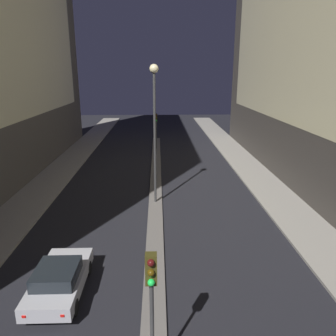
{
  "coord_description": "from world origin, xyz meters",
  "views": [
    {
      "loc": [
        0.22,
        -4.99,
        8.9
      ],
      "look_at": [
        1.1,
        23.54,
        0.5
      ],
      "focal_mm": 35.0,
      "sensor_mm": 36.0,
      "label": 1
    }
  ],
  "objects_px": {
    "traffic_light_mid": "(156,123)",
    "street_lamp": "(154,109)",
    "car_left_lane": "(59,279)",
    "traffic_light_near": "(151,290)"
  },
  "relations": [
    {
      "from": "traffic_light_mid",
      "to": "street_lamp",
      "type": "bearing_deg",
      "value": -90.0
    },
    {
      "from": "traffic_light_mid",
      "to": "car_left_lane",
      "type": "distance_m",
      "value": 26.76
    },
    {
      "from": "traffic_light_mid",
      "to": "street_lamp",
      "type": "xyz_separation_m",
      "value": [
        0.0,
        -16.62,
        3.43
      ]
    },
    {
      "from": "traffic_light_near",
      "to": "traffic_light_mid",
      "type": "bearing_deg",
      "value": 90.0
    },
    {
      "from": "street_lamp",
      "to": "car_left_lane",
      "type": "height_order",
      "value": "street_lamp"
    },
    {
      "from": "traffic_light_near",
      "to": "traffic_light_mid",
      "type": "relative_size",
      "value": 1.0
    },
    {
      "from": "car_left_lane",
      "to": "traffic_light_mid",
      "type": "bearing_deg",
      "value": 81.61
    },
    {
      "from": "car_left_lane",
      "to": "street_lamp",
      "type": "bearing_deg",
      "value": 68.24
    },
    {
      "from": "traffic_light_near",
      "to": "car_left_lane",
      "type": "bearing_deg",
      "value": 133.74
    },
    {
      "from": "street_lamp",
      "to": "traffic_light_near",
      "type": "bearing_deg",
      "value": -90.0
    }
  ]
}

